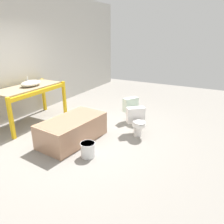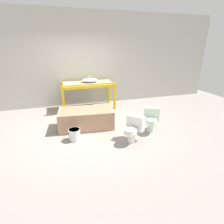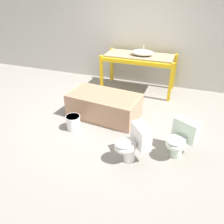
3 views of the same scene
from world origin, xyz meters
name	(u,v)px [view 1 (image 1 of 3)]	position (x,y,z in m)	size (l,w,h in m)	color
ground_plane	(73,138)	(0.00, 0.00, 0.00)	(12.00, 12.00, 0.00)	gray
shelving_rack	(28,92)	(0.25, 1.48, 0.78)	(1.76, 0.82, 0.91)	yellow
sink_basin	(31,83)	(0.33, 1.44, 0.99)	(0.53, 0.35, 0.22)	silver
bathtub_main	(72,128)	(-0.07, -0.06, 0.28)	(1.48, 0.89, 0.49)	tan
toilet_near	(134,109)	(1.48, -0.77, 0.33)	(0.54, 0.60, 0.59)	silver
toilet_far	(137,121)	(0.82, -1.13, 0.33)	(0.60, 0.58, 0.59)	white
bucket_white	(88,149)	(-0.45, -0.69, 0.14)	(0.27, 0.27, 0.27)	white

